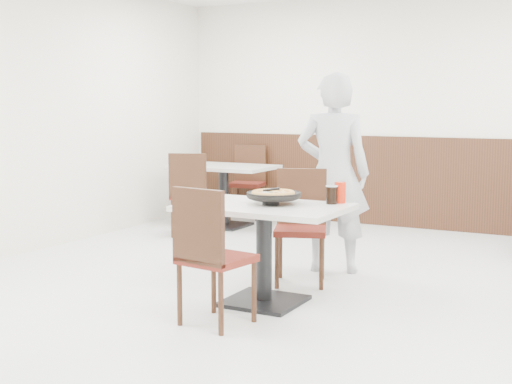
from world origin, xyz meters
The scene contains 20 objects.
floor centered at (0.00, 0.00, 0.00)m, with size 7.00×7.00×0.00m, color #B7B7B2.
wall_back centered at (0.00, 3.50, 1.40)m, with size 6.00×0.04×2.80m, color silver.
wall_left centered at (-3.00, 0.00, 1.40)m, with size 0.04×7.00×2.80m, color silver.
wainscot_back centered at (0.00, 3.48, 0.55)m, with size 5.90×0.03×1.10m, color black.
main_table centered at (-0.04, -0.27, 0.38)m, with size 1.20×0.80×0.75m, color beige, non-canonical shape.
chair_near centered at (-0.09, -0.87, 0.47)m, with size 0.42×0.42×0.95m, color black, non-canonical shape.
chair_far centered at (-0.04, 0.39, 0.47)m, with size 0.42×0.42×0.95m, color black, non-canonical shape.
trivet centered at (0.00, -0.24, 0.77)m, with size 0.13×0.13×0.04m, color black.
pizza_pan centered at (0.00, -0.20, 0.79)m, with size 0.34×0.34×0.01m, color black.
pizza centered at (-0.01, -0.18, 0.81)m, with size 0.29×0.29×0.02m, color gold.
pizza_server centered at (-0.02, -0.26, 0.84)m, with size 0.07×0.09×0.00m, color silver.
napkin centered at (-0.46, -0.37, 0.75)m, with size 0.14×0.14×0.00m, color silver.
side_plate centered at (-0.46, -0.38, 0.76)m, with size 0.16×0.16×0.01m, color white.
fork centered at (-0.42, -0.34, 0.77)m, with size 0.02×0.18×0.00m, color silver.
cola_glass centered at (0.38, 0.01, 0.81)m, with size 0.08×0.08×0.13m, color black.
red_cup centered at (0.42, 0.08, 0.83)m, with size 0.08×0.08×0.16m, color red.
diner_person centered at (0.03, 0.94, 0.88)m, with size 0.64×0.42×1.77m, color silver.
bg_table_left centered at (-2.02, 2.50, 0.38)m, with size 1.20×0.80×0.75m, color beige, non-canonical shape.
bg_chair_left_near centered at (-2.04, 1.82, 0.47)m, with size 0.42×0.42×0.95m, color black, non-canonical shape.
bg_chair_left_far centered at (-2.06, 3.16, 0.47)m, with size 0.42×0.42×0.95m, color black, non-canonical shape.
Camera 1 is at (2.35, -4.92, 1.50)m, focal length 50.00 mm.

